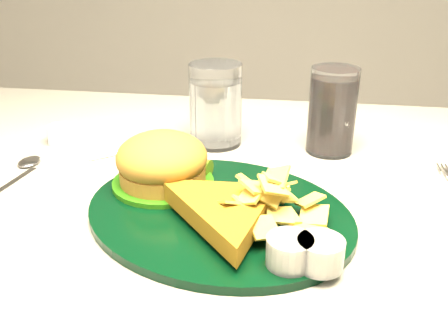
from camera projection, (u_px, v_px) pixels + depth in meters
The scene contains 6 objects.
dinner_plate at pixel (218, 189), 0.58m from camera, with size 0.33×0.27×0.07m, color black, non-canonical shape.
water_glass at pixel (216, 105), 0.78m from camera, with size 0.08×0.08×0.13m, color white.
cola_glass at pixel (332, 111), 0.75m from camera, with size 0.07×0.07×0.13m, color black.
spoon at pixel (11, 182), 0.67m from camera, with size 0.04×0.14×0.01m, color silver, non-canonical shape.
ramekin at pixel (61, 135), 0.81m from camera, with size 0.04×0.04×0.03m, color silver.
wrapped_straw at pixel (155, 145), 0.79m from camera, with size 0.21×0.07×0.01m, color white, non-canonical shape.
Camera 1 is at (0.08, -0.59, 1.05)m, focal length 40.00 mm.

